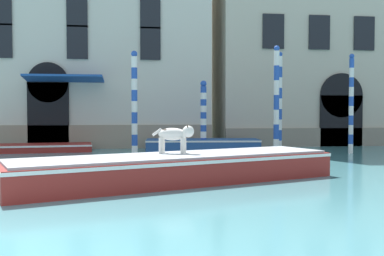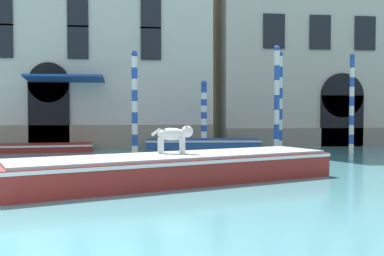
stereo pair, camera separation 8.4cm
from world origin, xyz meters
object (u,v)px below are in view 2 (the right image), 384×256
at_px(boat_moored_far, 203,144).
at_px(boat_foreground, 177,167).
at_px(mooring_pole_5, 135,103).
at_px(boat_moored_near_palazzo, 38,148).
at_px(mooring_pole_0, 280,101).
at_px(mooring_pole_2, 277,99).
at_px(mooring_pole_3, 352,103).
at_px(mooring_pole_1, 204,115).
at_px(dog_on_deck, 175,135).

bearing_deg(boat_moored_far, boat_foreground, -97.46).
relative_size(boat_moored_far, mooring_pole_5, 1.28).
height_order(boat_moored_near_palazzo, mooring_pole_0, mooring_pole_0).
bearing_deg(boat_foreground, mooring_pole_5, 78.12).
height_order(mooring_pole_2, mooring_pole_3, mooring_pole_2).
relative_size(boat_moored_far, mooring_pole_1, 1.67).
bearing_deg(mooring_pole_3, boat_moored_far, 157.81).
distance_m(boat_foreground, mooring_pole_2, 9.16).
bearing_deg(mooring_pole_5, mooring_pole_3, 1.80).
distance_m(dog_on_deck, mooring_pole_5, 6.68).
xyz_separation_m(dog_on_deck, mooring_pole_2, (5.03, 7.12, 1.15)).
distance_m(boat_foreground, mooring_pole_0, 10.49).
relative_size(boat_foreground, mooring_pole_0, 1.92).
relative_size(mooring_pole_0, mooring_pole_5, 1.07).
bearing_deg(boat_moored_far, mooring_pole_0, -10.74).
relative_size(boat_foreground, mooring_pole_2, 1.88).
bearing_deg(mooring_pole_0, mooring_pole_3, -29.92).
bearing_deg(dog_on_deck, mooring_pole_3, 58.35).
distance_m(boat_moored_far, mooring_pole_3, 6.95).
height_order(mooring_pole_0, mooring_pole_3, mooring_pole_0).
bearing_deg(mooring_pole_5, boat_moored_near_palazzo, 147.28).
relative_size(boat_moored_near_palazzo, mooring_pole_3, 1.14).
bearing_deg(mooring_pole_2, dog_on_deck, -125.21).
bearing_deg(dog_on_deck, mooring_pole_0, 75.25).
relative_size(dog_on_deck, boat_moored_near_palazzo, 0.22).
bearing_deg(dog_on_deck, boat_moored_far, 96.19).
height_order(boat_moored_near_palazzo, mooring_pole_3, mooring_pole_3).
relative_size(boat_foreground, boat_moored_far, 1.61).
relative_size(boat_moored_near_palazzo, mooring_pole_5, 1.16).
xyz_separation_m(boat_moored_far, mooring_pole_3, (6.19, -2.52, 1.92)).
relative_size(mooring_pole_0, mooring_pole_2, 0.98).
xyz_separation_m(boat_foreground, mooring_pole_3, (8.28, 7.12, 1.81)).
xyz_separation_m(boat_moored_near_palazzo, mooring_pole_0, (11.08, -0.97, 2.12)).
relative_size(boat_moored_far, mooring_pole_0, 1.19).
bearing_deg(mooring_pole_3, boat_moored_near_palazzo, 169.62).
xyz_separation_m(mooring_pole_1, mooring_pole_3, (6.21, -2.10, 0.53)).
bearing_deg(boat_moored_near_palazzo, boat_moored_far, -6.89).
xyz_separation_m(boat_moored_near_palazzo, mooring_pole_3, (13.79, -2.53, 2.00)).
xyz_separation_m(boat_moored_near_palazzo, mooring_pole_5, (4.39, -2.82, 1.97)).
height_order(mooring_pole_2, mooring_pole_5, mooring_pole_2).
height_order(boat_moored_near_palazzo, mooring_pole_1, mooring_pole_1).
height_order(mooring_pole_1, mooring_pole_2, mooring_pole_2).
distance_m(boat_moored_far, mooring_pole_0, 4.14).
bearing_deg(mooring_pole_0, boat_foreground, -122.65).
relative_size(boat_foreground, mooring_pole_1, 2.69).
relative_size(mooring_pole_1, mooring_pole_3, 0.75).
height_order(mooring_pole_0, mooring_pole_5, mooring_pole_0).
height_order(boat_moored_far, mooring_pole_3, mooring_pole_3).
bearing_deg(boat_moored_near_palazzo, mooring_pole_0, -11.85).
distance_m(mooring_pole_2, mooring_pole_5, 6.15).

